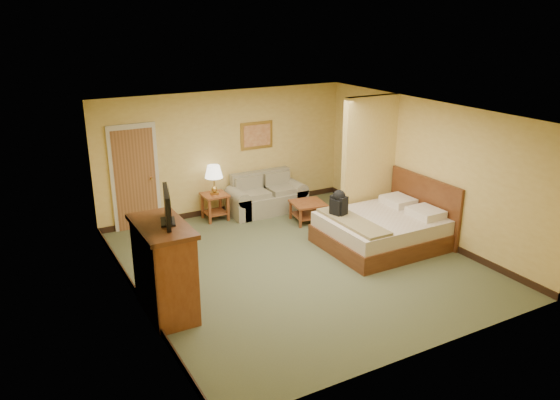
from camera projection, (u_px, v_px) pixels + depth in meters
floor at (298, 263)px, 9.39m from camera, size 6.00×6.00×0.00m
ceiling at (300, 113)px, 8.55m from camera, size 6.00×6.00×0.00m
back_wall at (226, 153)px, 11.45m from camera, size 5.50×0.02×2.60m
left_wall at (132, 220)px, 7.71m from camera, size 0.02×6.00×2.60m
right_wall at (425, 169)px, 10.23m from camera, size 0.02×6.00×2.60m
partition at (369, 162)px, 10.72m from camera, size 1.20×0.15×2.60m
door at (135, 178)px, 10.62m from camera, size 0.94×0.16×2.10m
baseboard at (228, 208)px, 11.85m from camera, size 5.50×0.02×0.12m
loveseat at (266, 199)px, 11.76m from camera, size 1.67×0.78×0.84m
side_table at (215, 203)px, 11.27m from camera, size 0.50×0.50×0.56m
table_lamp at (214, 172)px, 11.06m from camera, size 0.37×0.37×0.61m
coffee_table at (308, 208)px, 11.17m from camera, size 0.74×0.74×0.42m
wall_picture at (257, 135)px, 11.66m from camera, size 0.75×0.04×0.58m
dresser at (164, 269)px, 7.64m from camera, size 0.67×1.27×1.36m
tv at (167, 208)px, 7.40m from camera, size 0.27×0.76×0.47m
bed at (386, 229)px, 10.03m from camera, size 2.15×1.83×1.19m
backpack at (339, 202)px, 9.83m from camera, size 0.27×0.33×0.50m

